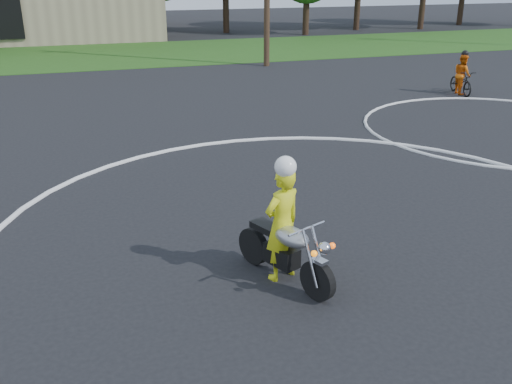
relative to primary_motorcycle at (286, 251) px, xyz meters
name	(u,v)px	position (x,y,z in m)	size (l,w,h in m)	color
ground	(415,321)	(1.31, -1.56, -0.52)	(120.00, 120.00, 0.00)	black
grass_strip	(147,53)	(1.31, 25.44, -0.51)	(120.00, 10.00, 0.02)	#1E4714
course_markings	(391,191)	(3.48, 2.80, -0.51)	(19.05, 19.05, 0.12)	silver
primary_motorcycle	(286,251)	(0.00, 0.00, 0.00)	(0.97, 1.93, 1.07)	black
rider_primary_grp	(282,221)	(-0.02, 0.13, 0.44)	(0.77, 0.65, 1.99)	yellow
rider_second_grp	(462,79)	(11.20, 10.97, 0.05)	(0.90, 1.78, 1.63)	black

